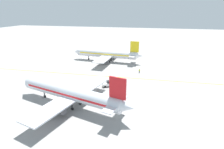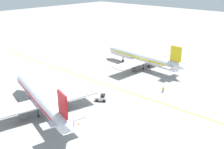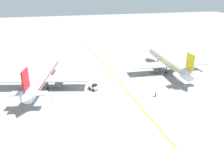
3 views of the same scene
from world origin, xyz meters
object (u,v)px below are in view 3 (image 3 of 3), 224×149
object	(u,v)px
airplane_at_gate	(43,76)
traffic_cone_near_nose	(49,79)
ground_crew_worker	(156,94)
airplane_adjacent_stand	(169,62)
baggage_tug_white	(93,87)
traffic_cone_mid_apron	(53,101)

from	to	relation	value
airplane_at_gate	traffic_cone_near_nose	distance (m)	6.93
ground_crew_worker	traffic_cone_near_nose	size ratio (longest dim) A/B	3.05
airplane_adjacent_stand	airplane_at_gate	bearing A→B (deg)	-177.47
baggage_tug_white	traffic_cone_mid_apron	bearing A→B (deg)	-159.05
airplane_at_gate	ground_crew_worker	distance (m)	34.23
airplane_at_gate	ground_crew_worker	size ratio (longest dim) A/B	20.88
traffic_cone_mid_apron	traffic_cone_near_nose	bearing A→B (deg)	92.78
ground_crew_worker	traffic_cone_mid_apron	xyz separation A→B (m)	(-28.26, 4.58, -0.63)
airplane_at_gate	traffic_cone_mid_apron	size ratio (longest dim) A/B	63.79
ground_crew_worker	traffic_cone_mid_apron	bearing A→B (deg)	170.80
traffic_cone_near_nose	traffic_cone_mid_apron	size ratio (longest dim) A/B	1.00
airplane_at_gate	airplane_adjacent_stand	xyz separation A→B (m)	(44.12, 1.95, 0.00)
traffic_cone_near_nose	ground_crew_worker	bearing A→B (deg)	-36.02
airplane_adjacent_stand	baggage_tug_white	bearing A→B (deg)	-164.95
airplane_at_gate	traffic_cone_mid_apron	xyz separation A→B (m)	(2.23, -10.71, -3.43)
traffic_cone_near_nose	traffic_cone_mid_apron	world-z (taller)	same
traffic_cone_near_nose	traffic_cone_mid_apron	distance (m)	16.57
airplane_adjacent_stand	traffic_cone_near_nose	bearing A→B (deg)	174.78
airplane_at_gate	traffic_cone_near_nose	world-z (taller)	airplane_at_gate
airplane_adjacent_stand	baggage_tug_white	world-z (taller)	airplane_adjacent_stand
ground_crew_worker	airplane_adjacent_stand	bearing A→B (deg)	51.66
baggage_tug_white	traffic_cone_near_nose	xyz separation A→B (m)	(-12.99, 11.89, -0.63)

